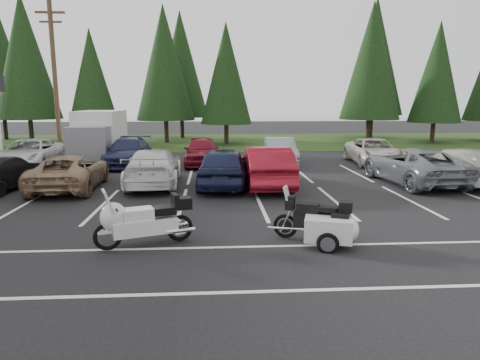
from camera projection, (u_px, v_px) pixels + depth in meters
name	position (u px, v px, depth m)	size (l,w,h in m)	color
ground	(248.00, 211.00, 13.90)	(120.00, 120.00, 0.00)	black
grass_strip	(226.00, 141.00, 37.44)	(80.00, 16.00, 0.01)	#193310
lake_water	(245.00, 123.00, 68.10)	(70.00, 50.00, 0.02)	slate
utility_pole	(55.00, 79.00, 24.19)	(1.60, 0.26, 9.00)	#473321
box_truck	(97.00, 136.00, 25.40)	(2.40, 5.60, 2.90)	silver
stall_markings	(243.00, 197.00, 15.86)	(32.00, 16.00, 0.01)	silver
conifer_2	(25.00, 57.00, 33.99)	(5.10, 5.10, 11.89)	#332316
conifer_3	(91.00, 78.00, 33.27)	(3.87, 3.87, 9.02)	#332316
conifer_4	(164.00, 63.00, 34.85)	(4.80, 4.80, 11.17)	#332316
conifer_5	(226.00, 74.00, 34.05)	(4.14, 4.14, 9.63)	#332316
conifer_6	(372.00, 61.00, 35.09)	(4.93, 4.93, 11.48)	#332316
conifer_7	(437.00, 72.00, 35.31)	(4.27, 4.27, 9.94)	#332316
conifer_back_b	(181.00, 65.00, 39.38)	(4.97, 4.97, 11.58)	#332316
conifer_back_c	(375.00, 57.00, 39.68)	(5.50, 5.50, 12.81)	#332316
car_near_1	(1.00, 173.00, 16.94)	(1.44, 4.12, 1.36)	black
car_near_2	(70.00, 172.00, 17.20)	(2.34, 5.07, 1.41)	#8F7053
car_near_3	(154.00, 167.00, 17.93)	(2.15, 5.28, 1.53)	silver
car_near_4	(223.00, 166.00, 17.71)	(1.98, 4.92, 1.68)	#181D3C
car_near_5	(267.00, 167.00, 17.64)	(1.77, 5.08, 1.67)	maroon
car_near_6	(413.00, 165.00, 18.35)	(2.57, 5.57, 1.55)	slate
car_near_7	(458.00, 166.00, 18.46)	(2.11, 5.20, 1.51)	beige
car_far_0	(29.00, 154.00, 22.63)	(2.50, 5.42, 1.51)	white
car_far_1	(128.00, 152.00, 23.40)	(2.08, 5.13, 1.49)	#1A1F41
car_far_2	(202.00, 151.00, 23.55)	(1.84, 4.57, 1.56)	maroon
car_far_3	(280.00, 151.00, 23.84)	(1.56, 4.46, 1.47)	gray
car_far_4	(374.00, 151.00, 23.95)	(2.35, 5.11, 1.42)	beige
touring_motorcycle	(144.00, 216.00, 10.42)	(2.70, 0.83, 1.49)	silver
cargo_trailer	(328.00, 232.00, 10.38)	(1.63, 0.92, 0.75)	silver
adventure_motorcycle	(314.00, 214.00, 10.80)	(2.30, 0.80, 1.40)	black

